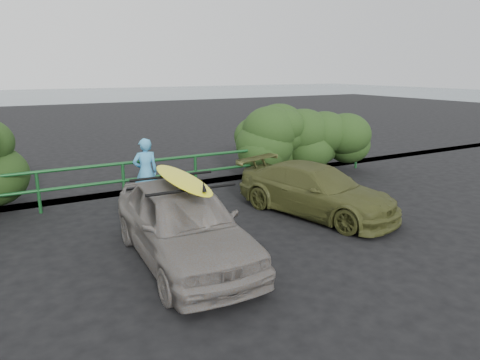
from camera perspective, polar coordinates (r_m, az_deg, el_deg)
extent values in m
plane|color=black|center=(7.50, 2.31, -11.72)|extent=(80.00, 80.00, 0.00)
plane|color=slate|center=(65.92, -26.23, 10.17)|extent=(200.00, 200.00, 0.00)
imported|color=slate|center=(7.61, -7.61, -5.66)|extent=(1.79, 4.20, 1.41)
imported|color=#43471F|center=(10.17, 10.09, -1.32)|extent=(2.71, 4.28, 1.16)
imported|color=#449BCE|center=(10.87, -12.46, 1.05)|extent=(0.65, 0.45, 1.69)
ellipsoid|color=yellow|center=(7.37, -7.82, 0.15)|extent=(0.58, 2.47, 0.07)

